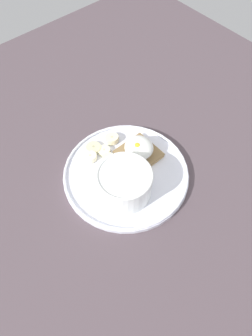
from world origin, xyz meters
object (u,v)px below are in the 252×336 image
object	(u,v)px
oatmeal_bowl	(125,183)
banana_slice_left	(93,148)
banana_slice_inner	(90,157)
toast_slice	(139,154)
banana_slice_front	(109,158)
poached_egg	(139,148)
banana_slice_back	(112,139)
banana_slice_right	(106,150)

from	to	relation	value
oatmeal_bowl	banana_slice_left	world-z (taller)	oatmeal_bowl
banana_slice_left	banana_slice_inner	size ratio (longest dim) A/B	1.22
toast_slice	banana_slice_front	xyz separation A→B (cm)	(3.36, 5.84, -0.01)
poached_egg	banana_slice_left	world-z (taller)	poached_egg
banana_slice_left	banana_slice_back	xyz separation A→B (cm)	(-0.80, -4.75, 0.18)
oatmeal_bowl	banana_slice_back	xyz separation A→B (cm)	(12.12, -6.60, -2.43)
banana_slice_front	banana_slice_right	bearing A→B (deg)	-23.40
poached_egg	banana_slice_inner	xyz separation A→B (cm)	(6.31, 8.58, -2.20)
banana_slice_left	banana_slice_inner	world-z (taller)	banana_slice_inner
poached_egg	banana_slice_front	size ratio (longest dim) A/B	2.34
banana_slice_right	banana_slice_left	bearing A→B (deg)	38.20
banana_slice_back	banana_slice_inner	bearing A→B (deg)	96.97
banana_slice_left	banana_slice_back	size ratio (longest dim) A/B	1.05
banana_slice_inner	banana_slice_back	bearing A→B (deg)	-83.03
poached_egg	oatmeal_bowl	bearing A→B (deg)	120.87
banana_slice_front	banana_slice_left	bearing A→B (deg)	8.66
banana_slice_front	banana_slice_back	distance (cm)	5.53
toast_slice	banana_slice_left	bearing A→B (deg)	39.51
oatmeal_bowl	poached_egg	bearing A→B (deg)	-59.13
toast_slice	poached_egg	world-z (taller)	poached_egg
banana_slice_back	banana_slice_right	world-z (taller)	banana_slice_back
oatmeal_bowl	toast_slice	distance (cm)	10.09
oatmeal_bowl	banana_slice_right	distance (cm)	11.61
oatmeal_bowl	banana_slice_inner	size ratio (longest dim) A/B	3.57
banana_slice_front	banana_slice_right	size ratio (longest dim) A/B	0.99
banana_slice_front	banana_slice_left	xyz separation A→B (cm)	(4.57, 0.70, -0.05)
banana_slice_left	oatmeal_bowl	bearing A→B (deg)	171.83
toast_slice	banana_slice_inner	distance (cm)	10.70
banana_slice_back	banana_slice_inner	world-z (taller)	banana_slice_back
toast_slice	banana_slice_back	bearing A→B (deg)	14.10
poached_egg	banana_slice_inner	distance (cm)	10.88
banana_slice_front	banana_slice_inner	world-z (taller)	banana_slice_inner
oatmeal_bowl	poached_egg	size ratio (longest dim) A/B	1.24
poached_egg	banana_slice_left	bearing A→B (deg)	39.11
oatmeal_bowl	banana_slice_left	bearing A→B (deg)	-8.17
poached_egg	banana_slice_front	distance (cm)	7.05
oatmeal_bowl	banana_slice_front	world-z (taller)	oatmeal_bowl
poached_egg	toast_slice	bearing A→B (deg)	-74.77
toast_slice	banana_slice_right	size ratio (longest dim) A/B	2.11
toast_slice	banana_slice_inner	size ratio (longest dim) A/B	2.63
oatmeal_bowl	poached_egg	world-z (taller)	oatmeal_bowl
banana_slice_front	toast_slice	bearing A→B (deg)	-119.90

